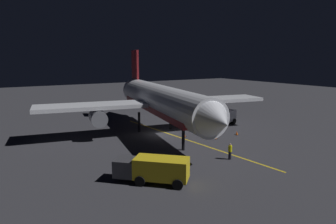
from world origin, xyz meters
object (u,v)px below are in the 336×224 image
Objects in this scene: baggage_truck at (154,169)px; traffic_cone_under_wing at (184,135)px; traffic_cone_near_left at (237,133)px; ground_crew_worker at (230,151)px; traffic_cone_near_right at (215,137)px; catering_truck at (222,118)px; airliner at (159,101)px.

baggage_truck is 10.95× the size of traffic_cone_under_wing.
ground_crew_worker is at bearing 42.13° from traffic_cone_near_left.
traffic_cone_near_right is (-13.96, -8.43, -0.93)m from baggage_truck.
catering_truck is at bearing -136.38° from traffic_cone_near_right.
airliner is 5.94× the size of catering_truck.
catering_truck is 6.69m from traffic_cone_near_left.
traffic_cone_near_left is at bearing 155.89° from traffic_cone_under_wing.
traffic_cone_near_right is at bearing -148.87° from baggage_truck.
traffic_cone_near_right is at bearing 127.05° from airliner.
baggage_truck is 9.89m from ground_crew_worker.
catering_truck is 3.51× the size of ground_crew_worker.
catering_truck is at bearing 178.35° from airliner.
catering_truck reaches higher than traffic_cone_near_right.
baggage_truck reaches higher than traffic_cone_near_right.
airliner reaches higher than catering_truck.
baggage_truck is at bearing 35.54° from catering_truck.
ground_crew_worker is 3.16× the size of traffic_cone_near_right.
catering_truck is 8.98m from traffic_cone_near_right.
catering_truck reaches higher than traffic_cone_near_left.
traffic_cone_under_wing is (-1.26, -10.34, -0.64)m from ground_crew_worker.
airliner is at bearing -1.65° from catering_truck.
catering_truck is at bearing -161.87° from traffic_cone_under_wing.
ground_crew_worker is at bearing 51.63° from catering_truck.
traffic_cone_near_right is (-4.90, 6.49, -4.48)m from airliner.
traffic_cone_near_right is 4.24m from traffic_cone_under_wing.
traffic_cone_under_wing is (9.36, 3.06, -0.94)m from catering_truck.
traffic_cone_near_right is at bearing 43.62° from catering_truck.
catering_truck is 11.10× the size of traffic_cone_near_left.
catering_truck is 17.10m from ground_crew_worker.
baggage_truck is 25.10m from catering_truck.
ground_crew_worker reaches higher than traffic_cone_near_right.
catering_truck is 11.10× the size of traffic_cone_near_right.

